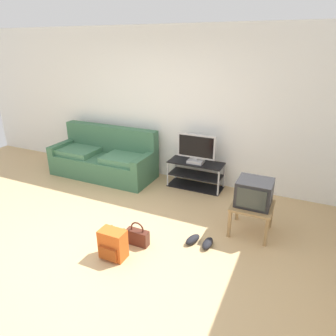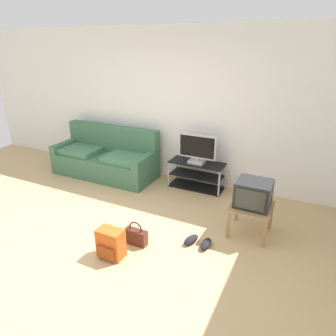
# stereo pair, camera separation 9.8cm
# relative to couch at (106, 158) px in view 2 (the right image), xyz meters

# --- Properties ---
(ground_plane) EXTENTS (9.00, 9.80, 0.02)m
(ground_plane) POSITION_rel_couch_xyz_m (1.13, -1.92, -0.34)
(ground_plane) COLOR tan
(wall_back) EXTENTS (9.00, 0.10, 2.70)m
(wall_back) POSITION_rel_couch_xyz_m (1.13, 0.53, 1.02)
(wall_back) COLOR white
(wall_back) RESTS_ON ground_plane
(couch) EXTENTS (2.00, 0.81, 0.92)m
(couch) POSITION_rel_couch_xyz_m (0.00, 0.00, 0.00)
(couch) COLOR #3D6B4C
(couch) RESTS_ON ground_plane
(tv_stand) EXTENTS (0.97, 0.39, 0.47)m
(tv_stand) POSITION_rel_couch_xyz_m (1.80, 0.21, -0.09)
(tv_stand) COLOR black
(tv_stand) RESTS_ON ground_plane
(flat_tv) EXTENTS (0.67, 0.22, 0.51)m
(flat_tv) POSITION_rel_couch_xyz_m (1.80, 0.19, 0.40)
(flat_tv) COLOR #B2B2B7
(flat_tv) RESTS_ON tv_stand
(side_table) EXTENTS (0.53, 0.53, 0.42)m
(side_table) POSITION_rel_couch_xyz_m (2.96, -0.81, 0.03)
(side_table) COLOR #9E7A4C
(side_table) RESTS_ON ground_plane
(crt_tv) EXTENTS (0.45, 0.41, 0.34)m
(crt_tv) POSITION_rel_couch_xyz_m (2.96, -0.79, 0.26)
(crt_tv) COLOR #232326
(crt_tv) RESTS_ON side_table
(backpack) EXTENTS (0.31, 0.26, 0.37)m
(backpack) POSITION_rel_couch_xyz_m (1.58, -2.04, -0.15)
(backpack) COLOR #CC561E
(backpack) RESTS_ON ground_plane
(handbag) EXTENTS (0.30, 0.11, 0.33)m
(handbag) POSITION_rel_couch_xyz_m (1.71, -1.70, -0.22)
(handbag) COLOR #4C2319
(handbag) RESTS_ON ground_plane
(sneakers_pair) EXTENTS (0.35, 0.27, 0.09)m
(sneakers_pair) POSITION_rel_couch_xyz_m (2.44, -1.37, -0.29)
(sneakers_pair) COLOR black
(sneakers_pair) RESTS_ON ground_plane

